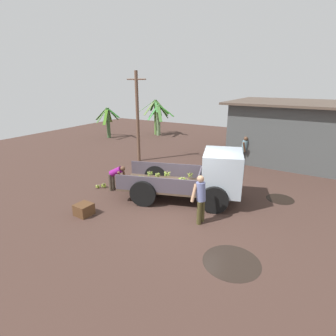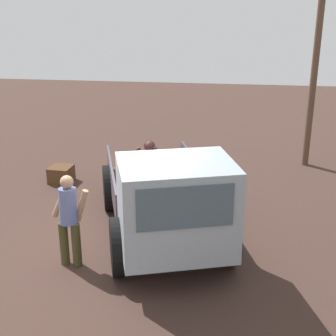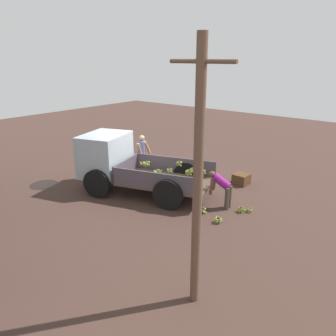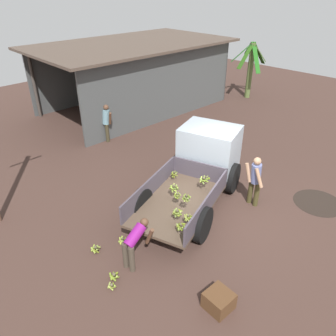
{
  "view_description": "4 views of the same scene",
  "coord_description": "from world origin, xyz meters",
  "px_view_note": "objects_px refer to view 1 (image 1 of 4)",
  "views": [
    {
      "loc": [
        3.7,
        -7.91,
        4.49
      ],
      "look_at": [
        -1.56,
        1.27,
        0.95
      ],
      "focal_mm": 28.0,
      "sensor_mm": 36.0,
      "label": 1
    },
    {
      "loc": [
        7.65,
        1.94,
        4.41
      ],
      "look_at": [
        -0.6,
        0.81,
        1.37
      ],
      "focal_mm": 50.0,
      "sensor_mm": 36.0,
      "label": 2
    },
    {
      "loc": [
        -8.11,
        8.59,
        4.62
      ],
      "look_at": [
        -1.26,
        0.12,
        0.92
      ],
      "focal_mm": 35.0,
      "sensor_mm": 36.0,
      "label": 3
    },
    {
      "loc": [
        -6.96,
        -4.72,
        6.11
      ],
      "look_at": [
        -0.74,
        1.47,
        1.04
      ],
      "focal_mm": 35.0,
      "sensor_mm": 36.0,
      "label": 4
    }
  ],
  "objects_px": {
    "person_worker_loading": "(116,175)",
    "utility_pole": "(138,117)",
    "banana_bunch_on_ground_1": "(104,185)",
    "banana_bunch_on_ground_3": "(131,183)",
    "cargo_truck": "(208,175)",
    "banana_bunch_on_ground_2": "(98,186)",
    "person_foreground_visitor": "(200,197)",
    "person_bystander_near_shed": "(244,149)",
    "wooden_crate_0": "(84,209)",
    "banana_bunch_on_ground_0": "(123,179)"
  },
  "relations": [
    {
      "from": "person_worker_loading",
      "to": "utility_pole",
      "type": "bearing_deg",
      "value": 107.02
    },
    {
      "from": "banana_bunch_on_ground_1",
      "to": "banana_bunch_on_ground_3",
      "type": "distance_m",
      "value": 1.21
    },
    {
      "from": "cargo_truck",
      "to": "utility_pole",
      "type": "relative_size",
      "value": 0.99
    },
    {
      "from": "cargo_truck",
      "to": "banana_bunch_on_ground_2",
      "type": "height_order",
      "value": "cargo_truck"
    },
    {
      "from": "person_foreground_visitor",
      "to": "banana_bunch_on_ground_2",
      "type": "relative_size",
      "value": 8.22
    },
    {
      "from": "utility_pole",
      "to": "person_bystander_near_shed",
      "type": "bearing_deg",
      "value": 21.83
    },
    {
      "from": "banana_bunch_on_ground_3",
      "to": "wooden_crate_0",
      "type": "xyz_separation_m",
      "value": [
        0.22,
        -2.99,
        0.09
      ]
    },
    {
      "from": "person_foreground_visitor",
      "to": "person_bystander_near_shed",
      "type": "height_order",
      "value": "person_foreground_visitor"
    },
    {
      "from": "utility_pole",
      "to": "banana_bunch_on_ground_0",
      "type": "relative_size",
      "value": 20.34
    },
    {
      "from": "person_worker_loading",
      "to": "wooden_crate_0",
      "type": "distance_m",
      "value": 2.32
    },
    {
      "from": "person_bystander_near_shed",
      "to": "utility_pole",
      "type": "bearing_deg",
      "value": -136.93
    },
    {
      "from": "banana_bunch_on_ground_1",
      "to": "wooden_crate_0",
      "type": "height_order",
      "value": "wooden_crate_0"
    },
    {
      "from": "person_worker_loading",
      "to": "banana_bunch_on_ground_3",
      "type": "xyz_separation_m",
      "value": [
        0.19,
        0.77,
        -0.59
      ]
    },
    {
      "from": "cargo_truck",
      "to": "person_bystander_near_shed",
      "type": "relative_size",
      "value": 3.06
    },
    {
      "from": "person_foreground_visitor",
      "to": "banana_bunch_on_ground_0",
      "type": "relative_size",
      "value": 6.7
    },
    {
      "from": "utility_pole",
      "to": "banana_bunch_on_ground_2",
      "type": "distance_m",
      "value": 5.05
    },
    {
      "from": "person_bystander_near_shed",
      "to": "wooden_crate_0",
      "type": "relative_size",
      "value": 2.97
    },
    {
      "from": "person_worker_loading",
      "to": "banana_bunch_on_ground_3",
      "type": "height_order",
      "value": "person_worker_loading"
    },
    {
      "from": "person_foreground_visitor",
      "to": "person_bystander_near_shed",
      "type": "relative_size",
      "value": 1.02
    },
    {
      "from": "cargo_truck",
      "to": "banana_bunch_on_ground_0",
      "type": "xyz_separation_m",
      "value": [
        -4.21,
        0.02,
        -0.94
      ]
    },
    {
      "from": "banana_bunch_on_ground_0",
      "to": "banana_bunch_on_ground_3",
      "type": "xyz_separation_m",
      "value": [
        0.69,
        -0.25,
        -0.01
      ]
    },
    {
      "from": "banana_bunch_on_ground_3",
      "to": "cargo_truck",
      "type": "bearing_deg",
      "value": 3.7
    },
    {
      "from": "person_worker_loading",
      "to": "banana_bunch_on_ground_2",
      "type": "height_order",
      "value": "person_worker_loading"
    },
    {
      "from": "person_worker_loading",
      "to": "wooden_crate_0",
      "type": "height_order",
      "value": "person_worker_loading"
    },
    {
      "from": "cargo_truck",
      "to": "banana_bunch_on_ground_0",
      "type": "height_order",
      "value": "cargo_truck"
    },
    {
      "from": "cargo_truck",
      "to": "banana_bunch_on_ground_1",
      "type": "height_order",
      "value": "cargo_truck"
    },
    {
      "from": "cargo_truck",
      "to": "banana_bunch_on_ground_1",
      "type": "relative_size",
      "value": 20.14
    },
    {
      "from": "banana_bunch_on_ground_1",
      "to": "cargo_truck",
      "type": "bearing_deg",
      "value": 13.23
    },
    {
      "from": "cargo_truck",
      "to": "banana_bunch_on_ground_2",
      "type": "relative_size",
      "value": 24.63
    },
    {
      "from": "utility_pole",
      "to": "person_bystander_near_shed",
      "type": "relative_size",
      "value": 3.1
    },
    {
      "from": "banana_bunch_on_ground_1",
      "to": "banana_bunch_on_ground_2",
      "type": "height_order",
      "value": "banana_bunch_on_ground_1"
    },
    {
      "from": "person_foreground_visitor",
      "to": "banana_bunch_on_ground_3",
      "type": "distance_m",
      "value": 4.28
    },
    {
      "from": "cargo_truck",
      "to": "person_foreground_visitor",
      "type": "distance_m",
      "value": 1.74
    },
    {
      "from": "person_bystander_near_shed",
      "to": "banana_bunch_on_ground_1",
      "type": "height_order",
      "value": "person_bystander_near_shed"
    },
    {
      "from": "person_foreground_visitor",
      "to": "wooden_crate_0",
      "type": "relative_size",
      "value": 3.04
    },
    {
      "from": "banana_bunch_on_ground_3",
      "to": "banana_bunch_on_ground_0",
      "type": "bearing_deg",
      "value": 160.2
    },
    {
      "from": "utility_pole",
      "to": "person_bystander_near_shed",
      "type": "distance_m",
      "value": 6.19
    },
    {
      "from": "cargo_truck",
      "to": "banana_bunch_on_ground_2",
      "type": "distance_m",
      "value": 4.86
    },
    {
      "from": "person_worker_loading",
      "to": "wooden_crate_0",
      "type": "relative_size",
      "value": 2.12
    },
    {
      "from": "banana_bunch_on_ground_0",
      "to": "person_bystander_near_shed",
      "type": "bearing_deg",
      "value": 51.19
    },
    {
      "from": "cargo_truck",
      "to": "banana_bunch_on_ground_3",
      "type": "xyz_separation_m",
      "value": [
        -3.52,
        -0.23,
        -0.94
      ]
    },
    {
      "from": "banana_bunch_on_ground_2",
      "to": "wooden_crate_0",
      "type": "relative_size",
      "value": 0.37
    },
    {
      "from": "banana_bunch_on_ground_2",
      "to": "wooden_crate_0",
      "type": "xyz_separation_m",
      "value": [
        1.32,
        -2.01,
        0.11
      ]
    },
    {
      "from": "cargo_truck",
      "to": "wooden_crate_0",
      "type": "distance_m",
      "value": 4.68
    },
    {
      "from": "cargo_truck",
      "to": "banana_bunch_on_ground_1",
      "type": "distance_m",
      "value": 4.63
    },
    {
      "from": "banana_bunch_on_ground_2",
      "to": "person_bystander_near_shed",
      "type": "bearing_deg",
      "value": 54.46
    },
    {
      "from": "person_worker_loading",
      "to": "banana_bunch_on_ground_0",
      "type": "relative_size",
      "value": 4.68
    },
    {
      "from": "banana_bunch_on_ground_0",
      "to": "person_worker_loading",
      "type": "bearing_deg",
      "value": -63.85
    },
    {
      "from": "person_bystander_near_shed",
      "to": "banana_bunch_on_ground_0",
      "type": "distance_m",
      "value": 6.83
    },
    {
      "from": "banana_bunch_on_ground_3",
      "to": "banana_bunch_on_ground_1",
      "type": "bearing_deg",
      "value": -137.89
    }
  ]
}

